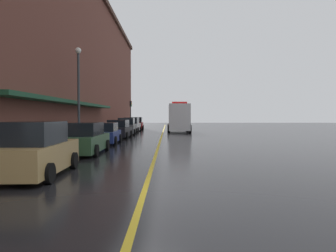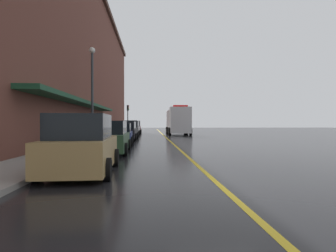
{
  "view_description": "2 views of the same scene",
  "coord_description": "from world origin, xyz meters",
  "px_view_note": "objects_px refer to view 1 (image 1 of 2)",
  "views": [
    {
      "loc": [
        0.65,
        -7.94,
        2.07
      ],
      "look_at": [
        0.56,
        21.58,
        1.05
      ],
      "focal_mm": 31.41,
      "sensor_mm": 36.0,
      "label": 1
    },
    {
      "loc": [
        -1.8,
        -6.91,
        1.62
      ],
      "look_at": [
        0.61,
        29.2,
        1.17
      ],
      "focal_mm": 29.91,
      "sensor_mm": 36.0,
      "label": 2
    }
  ],
  "objects_px": {
    "parked_car_2": "(106,134)",
    "parked_car_6": "(138,124)",
    "parked_car_0": "(36,151)",
    "box_truck": "(180,118)",
    "parked_car_1": "(87,139)",
    "parked_car_3": "(120,129)",
    "traffic_light_near": "(132,109)",
    "parking_meter_1": "(83,130)",
    "parked_car_5": "(133,125)",
    "parking_meter_2": "(117,125)",
    "parking_meter_0": "(117,125)",
    "parked_car_4": "(128,127)",
    "street_lamp_left": "(80,84)"
  },
  "relations": [
    {
      "from": "parking_meter_0",
      "to": "parked_car_2",
      "type": "bearing_deg",
      "value": -83.57
    },
    {
      "from": "traffic_light_near",
      "to": "parking_meter_0",
      "type": "bearing_deg",
      "value": -90.27
    },
    {
      "from": "parking_meter_2",
      "to": "street_lamp_left",
      "type": "height_order",
      "value": "street_lamp_left"
    },
    {
      "from": "parked_car_5",
      "to": "parking_meter_0",
      "type": "distance_m",
      "value": 4.38
    },
    {
      "from": "parked_car_5",
      "to": "parking_meter_1",
      "type": "distance_m",
      "value": 17.6
    },
    {
      "from": "parked_car_2",
      "to": "parked_car_6",
      "type": "xyz_separation_m",
      "value": [
        0.01,
        21.66,
        0.13
      ]
    },
    {
      "from": "parked_car_6",
      "to": "parking_meter_0",
      "type": "relative_size",
      "value": 3.15
    },
    {
      "from": "parked_car_4",
      "to": "parked_car_2",
      "type": "bearing_deg",
      "value": 178.22
    },
    {
      "from": "parking_meter_0",
      "to": "parking_meter_1",
      "type": "distance_m",
      "value": 13.37
    },
    {
      "from": "street_lamp_left",
      "to": "parked_car_5",
      "type": "bearing_deg",
      "value": 83.32
    },
    {
      "from": "parked_car_5",
      "to": "parking_meter_0",
      "type": "height_order",
      "value": "parked_car_5"
    },
    {
      "from": "parked_car_6",
      "to": "parking_meter_0",
      "type": "bearing_deg",
      "value": 169.57
    },
    {
      "from": "parked_car_2",
      "to": "parked_car_6",
      "type": "distance_m",
      "value": 21.66
    },
    {
      "from": "parked_car_0",
      "to": "parked_car_5",
      "type": "bearing_deg",
      "value": -1.61
    },
    {
      "from": "box_truck",
      "to": "parked_car_3",
      "type": "bearing_deg",
      "value": -28.98
    },
    {
      "from": "parking_meter_1",
      "to": "parking_meter_2",
      "type": "xyz_separation_m",
      "value": [
        0.0,
        13.27,
        0.0
      ]
    },
    {
      "from": "box_truck",
      "to": "parking_meter_0",
      "type": "distance_m",
      "value": 8.7
    },
    {
      "from": "parked_car_1",
      "to": "parked_car_6",
      "type": "height_order",
      "value": "parked_car_6"
    },
    {
      "from": "parked_car_1",
      "to": "parking_meter_2",
      "type": "distance_m",
      "value": 17.77
    },
    {
      "from": "parked_car_3",
      "to": "box_truck",
      "type": "height_order",
      "value": "box_truck"
    },
    {
      "from": "parking_meter_2",
      "to": "parked_car_2",
      "type": "bearing_deg",
      "value": -83.51
    },
    {
      "from": "parked_car_3",
      "to": "parking_meter_0",
      "type": "distance_m",
      "value": 6.5
    },
    {
      "from": "parked_car_5",
      "to": "traffic_light_near",
      "type": "relative_size",
      "value": 0.98
    },
    {
      "from": "parked_car_5",
      "to": "traffic_light_near",
      "type": "xyz_separation_m",
      "value": [
        -1.24,
        8.74,
        2.29
      ]
    },
    {
      "from": "parked_car_1",
      "to": "parked_car_4",
      "type": "bearing_deg",
      "value": -0.11
    },
    {
      "from": "street_lamp_left",
      "to": "traffic_light_near",
      "type": "distance_m",
      "value": 25.04
    },
    {
      "from": "parked_car_5",
      "to": "parked_car_6",
      "type": "height_order",
      "value": "parked_car_6"
    },
    {
      "from": "parked_car_1",
      "to": "parking_meter_2",
      "type": "relative_size",
      "value": 3.48
    },
    {
      "from": "parked_car_1",
      "to": "traffic_light_near",
      "type": "distance_m",
      "value": 30.83
    },
    {
      "from": "parking_meter_1",
      "to": "parking_meter_0",
      "type": "bearing_deg",
      "value": 90.0
    },
    {
      "from": "parked_car_0",
      "to": "box_truck",
      "type": "distance_m",
      "value": 28.91
    },
    {
      "from": "parked_car_6",
      "to": "parked_car_0",
      "type": "bearing_deg",
      "value": 177.81
    },
    {
      "from": "parked_car_0",
      "to": "parked_car_4",
      "type": "xyz_separation_m",
      "value": [
        -0.05,
        22.89,
        -0.01
      ]
    },
    {
      "from": "parked_car_0",
      "to": "parked_car_1",
      "type": "height_order",
      "value": "parked_car_0"
    },
    {
      "from": "parked_car_5",
      "to": "parking_meter_1",
      "type": "xyz_separation_m",
      "value": [
        -1.3,
        -17.55,
        0.19
      ]
    },
    {
      "from": "parking_meter_2",
      "to": "traffic_light_near",
      "type": "relative_size",
      "value": 0.31
    },
    {
      "from": "parking_meter_1",
      "to": "parked_car_3",
      "type": "bearing_deg",
      "value": 78.87
    },
    {
      "from": "parked_car_4",
      "to": "parked_car_3",
      "type": "bearing_deg",
      "value": 178.45
    },
    {
      "from": "parked_car_0",
      "to": "street_lamp_left",
      "type": "height_order",
      "value": "street_lamp_left"
    },
    {
      "from": "parked_car_6",
      "to": "box_truck",
      "type": "xyz_separation_m",
      "value": [
        6.01,
        -5.01,
        0.92
      ]
    },
    {
      "from": "parking_meter_1",
      "to": "parked_car_6",
      "type": "bearing_deg",
      "value": 86.57
    },
    {
      "from": "box_truck",
      "to": "parked_car_1",
      "type": "bearing_deg",
      "value": -14.85
    },
    {
      "from": "parked_car_4",
      "to": "box_truck",
      "type": "xyz_separation_m",
      "value": [
        6.03,
        5.38,
        0.94
      ]
    },
    {
      "from": "parked_car_6",
      "to": "street_lamp_left",
      "type": "relative_size",
      "value": 0.6
    },
    {
      "from": "parking_meter_0",
      "to": "parked_car_5",
      "type": "bearing_deg",
      "value": 72.64
    },
    {
      "from": "parked_car_0",
      "to": "traffic_light_near",
      "type": "height_order",
      "value": "traffic_light_near"
    },
    {
      "from": "parked_car_4",
      "to": "street_lamp_left",
      "type": "distance_m",
      "value": 11.95
    },
    {
      "from": "parked_car_1",
      "to": "parking_meter_1",
      "type": "distance_m",
      "value": 4.68
    },
    {
      "from": "parked_car_4",
      "to": "parking_meter_0",
      "type": "relative_size",
      "value": 3.16
    },
    {
      "from": "parked_car_1",
      "to": "parked_car_3",
      "type": "distance_m",
      "value": 11.46
    }
  ]
}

